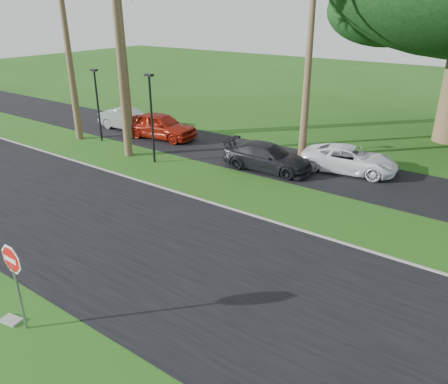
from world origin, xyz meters
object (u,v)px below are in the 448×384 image
stop_sign_near (14,271)px  car_red (160,126)px  car_dark (267,157)px  car_silver (128,120)px  car_minivan (349,160)px

stop_sign_near → car_red: 17.75m
car_red → car_dark: 8.46m
car_silver → car_minivan: bearing=-90.8°
car_dark → car_silver: bearing=79.1°
stop_sign_near → car_dark: bearing=94.0°
car_minivan → car_dark: bearing=112.6°
car_dark → car_minivan: size_ratio=0.99×
stop_sign_near → car_silver: 19.83m
car_silver → car_red: car_red is taller
car_silver → car_red: bearing=-98.5°
car_silver → car_dark: bearing=-100.5°
stop_sign_near → car_silver: size_ratio=0.62×
car_silver → stop_sign_near: bearing=-144.7°
car_silver → car_red: size_ratio=0.90×
car_red → car_dark: car_red is taller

